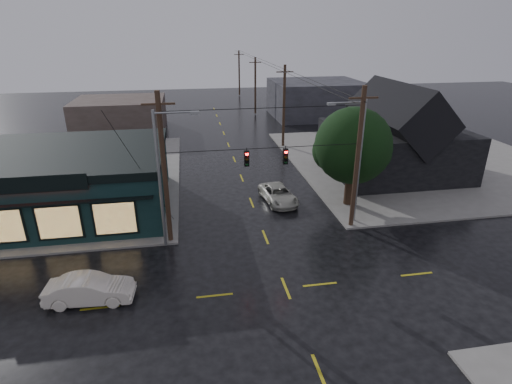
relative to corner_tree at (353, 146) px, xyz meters
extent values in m
plane|color=black|center=(-7.73, -10.18, -5.03)|extent=(160.00, 160.00, 0.00)
cube|color=slate|center=(-27.73, 9.82, -4.96)|extent=(28.00, 28.00, 0.15)
cube|color=slate|center=(12.27, 9.82, -4.96)|extent=(28.00, 28.00, 0.15)
cube|color=black|center=(-22.73, 2.82, -2.78)|extent=(16.00, 12.00, 4.20)
cube|color=black|center=(-22.73, 2.82, -0.38)|extent=(16.30, 12.30, 0.60)
cube|color=#FF1E14|center=(-22.73, -3.29, -0.43)|extent=(7.00, 0.16, 0.90)
cube|color=black|center=(7.27, 6.82, -2.63)|extent=(12.00, 11.00, 4.50)
cylinder|color=black|center=(0.00, 0.00, -3.11)|extent=(0.70, 0.70, 3.55)
sphere|color=black|center=(0.00, 0.00, 0.02)|extent=(6.02, 6.02, 6.02)
cylinder|color=black|center=(-7.73, -3.68, 1.27)|extent=(13.00, 0.04, 0.04)
cube|color=#3D312C|center=(-21.73, 29.82, -2.83)|extent=(12.00, 10.00, 4.40)
cube|color=#28282D|center=(8.27, 34.82, -2.23)|extent=(14.00, 12.00, 5.60)
imported|color=white|center=(-18.26, -9.52, -4.29)|extent=(4.63, 1.87, 1.50)
imported|color=#AEAEA1|center=(-5.51, 1.58, -4.36)|extent=(2.87, 5.10, 1.35)
camera|label=1|loc=(-12.57, -28.28, 8.56)|focal=28.00mm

